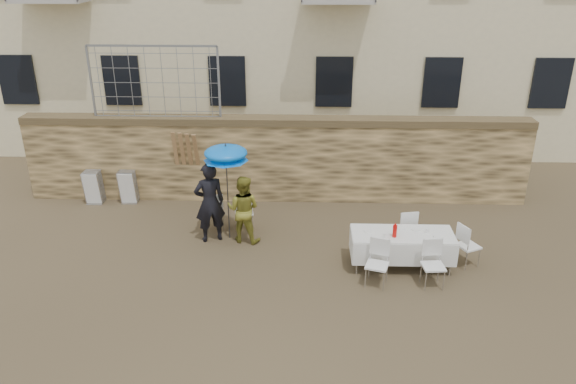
{
  "coord_description": "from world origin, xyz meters",
  "views": [
    {
      "loc": [
        0.74,
        -8.75,
        6.18
      ],
      "look_at": [
        0.4,
        2.2,
        1.4
      ],
      "focal_mm": 35.0,
      "sensor_mm": 36.0,
      "label": 1
    }
  ],
  "objects_px": {
    "man_suit": "(210,202)",
    "table_chair_front_right": "(433,265)",
    "umbrella": "(226,156)",
    "couple_chair_right": "(244,211)",
    "woman_dress": "(243,209)",
    "chair_stack_right": "(130,185)",
    "soda_bottle": "(395,231)",
    "table_chair_side": "(468,245)",
    "banquet_table": "(403,235)",
    "table_chair_back": "(405,229)",
    "couple_chair_left": "(214,211)",
    "table_chair_front_left": "(377,264)",
    "chair_stack_left": "(96,184)"
  },
  "relations": [
    {
      "from": "table_chair_side",
      "to": "man_suit",
      "type": "bearing_deg",
      "value": 54.39
    },
    {
      "from": "woman_dress",
      "to": "chair_stack_right",
      "type": "xyz_separation_m",
      "value": [
        -3.23,
        2.09,
        -0.33
      ]
    },
    {
      "from": "banquet_table",
      "to": "table_chair_front_left",
      "type": "xyz_separation_m",
      "value": [
        -0.6,
        -0.75,
        -0.25
      ]
    },
    {
      "from": "soda_bottle",
      "to": "table_chair_back",
      "type": "distance_m",
      "value": 1.11
    },
    {
      "from": "soda_bottle",
      "to": "couple_chair_right",
      "type": "bearing_deg",
      "value": 151.9
    },
    {
      "from": "umbrella",
      "to": "table_chair_side",
      "type": "bearing_deg",
      "value": -11.41
    },
    {
      "from": "soda_bottle",
      "to": "table_chair_front_left",
      "type": "height_order",
      "value": "soda_bottle"
    },
    {
      "from": "table_chair_back",
      "to": "soda_bottle",
      "type": "bearing_deg",
      "value": 56.5
    },
    {
      "from": "table_chair_front_left",
      "to": "chair_stack_right",
      "type": "distance_m",
      "value": 7.18
    },
    {
      "from": "banquet_table",
      "to": "table_chair_front_left",
      "type": "distance_m",
      "value": 0.99
    },
    {
      "from": "umbrella",
      "to": "table_chair_front_right",
      "type": "distance_m",
      "value": 4.91
    },
    {
      "from": "umbrella",
      "to": "chair_stack_right",
      "type": "xyz_separation_m",
      "value": [
        -2.88,
        1.99,
        -1.56
      ]
    },
    {
      "from": "umbrella",
      "to": "chair_stack_left",
      "type": "height_order",
      "value": "umbrella"
    },
    {
      "from": "table_chair_front_right",
      "to": "chair_stack_right",
      "type": "bearing_deg",
      "value": 145.85
    },
    {
      "from": "woman_dress",
      "to": "chair_stack_right",
      "type": "height_order",
      "value": "woman_dress"
    },
    {
      "from": "table_chair_back",
      "to": "chair_stack_left",
      "type": "bearing_deg",
      "value": -27.44
    },
    {
      "from": "couple_chair_right",
      "to": "chair_stack_right",
      "type": "distance_m",
      "value": 3.53
    },
    {
      "from": "couple_chair_right",
      "to": "table_chair_back",
      "type": "relative_size",
      "value": 1.0
    },
    {
      "from": "soda_bottle",
      "to": "table_chair_back",
      "type": "relative_size",
      "value": 0.27
    },
    {
      "from": "umbrella",
      "to": "couple_chair_left",
      "type": "height_order",
      "value": "umbrella"
    },
    {
      "from": "man_suit",
      "to": "table_chair_front_right",
      "type": "xyz_separation_m",
      "value": [
        4.66,
        -1.79,
        -0.46
      ]
    },
    {
      "from": "man_suit",
      "to": "banquet_table",
      "type": "height_order",
      "value": "man_suit"
    },
    {
      "from": "table_chair_front_left",
      "to": "chair_stack_left",
      "type": "height_order",
      "value": "table_chair_front_left"
    },
    {
      "from": "woman_dress",
      "to": "soda_bottle",
      "type": "bearing_deg",
      "value": 172.7
    },
    {
      "from": "couple_chair_left",
      "to": "table_chair_back",
      "type": "xyz_separation_m",
      "value": [
        4.36,
        -0.79,
        0.0
      ]
    },
    {
      "from": "table_chair_back",
      "to": "couple_chair_left",
      "type": "bearing_deg",
      "value": -20.96
    },
    {
      "from": "couple_chair_right",
      "to": "table_chair_front_right",
      "type": "relative_size",
      "value": 1.0
    },
    {
      "from": "soda_bottle",
      "to": "table_chair_side",
      "type": "bearing_deg",
      "value": 8.88
    },
    {
      "from": "table_chair_front_right",
      "to": "chair_stack_left",
      "type": "xyz_separation_m",
      "value": [
        -8.04,
        3.88,
        -0.02
      ]
    },
    {
      "from": "man_suit",
      "to": "table_chair_front_right",
      "type": "height_order",
      "value": "man_suit"
    },
    {
      "from": "couple_chair_left",
      "to": "chair_stack_left",
      "type": "relative_size",
      "value": 1.04
    },
    {
      "from": "man_suit",
      "to": "chair_stack_left",
      "type": "xyz_separation_m",
      "value": [
        -3.38,
        2.09,
        -0.48
      ]
    },
    {
      "from": "man_suit",
      "to": "table_chair_side",
      "type": "xyz_separation_m",
      "value": [
        5.56,
        -0.94,
        -0.46
      ]
    },
    {
      "from": "umbrella",
      "to": "soda_bottle",
      "type": "distance_m",
      "value": 3.95
    },
    {
      "from": "couple_chair_right",
      "to": "banquet_table",
      "type": "height_order",
      "value": "couple_chair_right"
    },
    {
      "from": "table_chair_back",
      "to": "chair_stack_right",
      "type": "relative_size",
      "value": 1.04
    },
    {
      "from": "couple_chair_left",
      "to": "soda_bottle",
      "type": "xyz_separation_m",
      "value": [
        3.96,
        -1.74,
        0.43
      ]
    },
    {
      "from": "banquet_table",
      "to": "table_chair_front_right",
      "type": "xyz_separation_m",
      "value": [
        0.5,
        -0.75,
        -0.25
      ]
    },
    {
      "from": "umbrella",
      "to": "table_chair_side",
      "type": "xyz_separation_m",
      "value": [
        5.16,
        -1.04,
        -1.54
      ]
    },
    {
      "from": "banquet_table",
      "to": "soda_bottle",
      "type": "bearing_deg",
      "value": -143.13
    },
    {
      "from": "woman_dress",
      "to": "man_suit",
      "type": "bearing_deg",
      "value": 13.06
    },
    {
      "from": "table_chair_front_right",
      "to": "table_chair_back",
      "type": "xyz_separation_m",
      "value": [
        -0.3,
        1.55,
        0.0
      ]
    },
    {
      "from": "chair_stack_left",
      "to": "table_chair_front_right",
      "type": "bearing_deg",
      "value": -25.78
    },
    {
      "from": "woman_dress",
      "to": "table_chair_side",
      "type": "xyz_separation_m",
      "value": [
        4.81,
        -0.94,
        -0.31
      ]
    },
    {
      "from": "umbrella",
      "to": "couple_chair_right",
      "type": "height_order",
      "value": "umbrella"
    },
    {
      "from": "woman_dress",
      "to": "couple_chair_right",
      "type": "relative_size",
      "value": 1.64
    },
    {
      "from": "soda_bottle",
      "to": "umbrella",
      "type": "bearing_deg",
      "value": 160.06
    },
    {
      "from": "umbrella",
      "to": "couple_chair_right",
      "type": "xyz_separation_m",
      "value": [
        0.3,
        0.45,
        -1.54
      ]
    },
    {
      "from": "umbrella",
      "to": "couple_chair_right",
      "type": "bearing_deg",
      "value": 56.31
    },
    {
      "from": "couple_chair_right",
      "to": "man_suit",
      "type": "bearing_deg",
      "value": 28.34
    }
  ]
}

